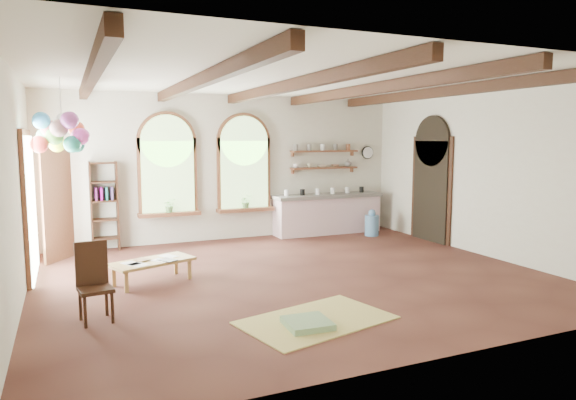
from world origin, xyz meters
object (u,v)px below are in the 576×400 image
kitchen_counter (327,213)px  coffee_table (152,263)px  balloon_cluster (62,134)px  side_chair (96,299)px

kitchen_counter → coffee_table: size_ratio=1.94×
coffee_table → balloon_cluster: (-1.21, 0.73, 2.02)m
balloon_cluster → kitchen_counter: bearing=18.7°
kitchen_counter → side_chair: 6.81m
side_chair → balloon_cluster: (-0.29, 2.19, 2.05)m
coffee_table → side_chair: bearing=-122.1°
coffee_table → balloon_cluster: bearing=148.9°
coffee_table → balloon_cluster: balloon_cluster is taller
kitchen_counter → coffee_table: kitchen_counter is taller
coffee_table → kitchen_counter: bearing=30.6°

